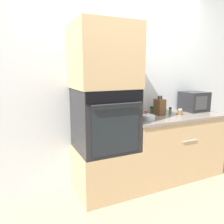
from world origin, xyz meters
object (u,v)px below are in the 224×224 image
at_px(microwave, 194,101).
at_px(condiment_jar_far, 147,114).
at_px(condiment_jar_mid, 170,111).
at_px(condiment_jar_back, 180,112).
at_px(knife_block, 160,107).
at_px(bowl, 148,117).
at_px(condiment_jar_near, 152,110).
at_px(wall_oven, 105,119).

xyz_separation_m(microwave, condiment_jar_far, (-0.86, -0.06, -0.10)).
relative_size(microwave, condiment_jar_mid, 3.41).
distance_m(condiment_jar_mid, condiment_jar_back, 0.13).
height_order(knife_block, bowl, knife_block).
bearing_deg(condiment_jar_near, condiment_jar_back, -43.14).
distance_m(wall_oven, condiment_jar_back, 1.09).
xyz_separation_m(knife_block, condiment_jar_far, (-0.24, -0.06, -0.07)).
xyz_separation_m(wall_oven, condiment_jar_back, (1.09, -0.02, 0.00)).
bearing_deg(condiment_jar_far, condiment_jar_back, -8.86).
distance_m(knife_block, condiment_jar_back, 0.28).
height_order(bowl, condiment_jar_back, condiment_jar_back).
xyz_separation_m(microwave, condiment_jar_near, (-0.65, 0.12, -0.10)).
bearing_deg(wall_oven, condiment_jar_far, 4.93).
bearing_deg(condiment_jar_back, bowl, -172.27).
relative_size(bowl, condiment_jar_far, 2.19).
bearing_deg(condiment_jar_mid, condiment_jar_far, 179.19).
distance_m(microwave, bowl, 0.96).
height_order(wall_oven, microwave, wall_oven).
xyz_separation_m(condiment_jar_near, condiment_jar_mid, (0.17, -0.19, 0.00)).
bearing_deg(condiment_jar_near, bowl, -130.09).
distance_m(wall_oven, condiment_jar_far, 0.61).
height_order(microwave, condiment_jar_mid, microwave).
bearing_deg(microwave, wall_oven, -175.57).
relative_size(bowl, condiment_jar_back, 2.02).
relative_size(condiment_jar_near, condiment_jar_far, 1.20).
xyz_separation_m(condiment_jar_far, condiment_jar_back, (0.48, -0.07, 0.00)).
bearing_deg(wall_oven, knife_block, 7.53).
xyz_separation_m(bowl, condiment_jar_far, (0.08, 0.15, 0.01)).
xyz_separation_m(bowl, condiment_jar_mid, (0.45, 0.15, 0.02)).
distance_m(condiment_jar_near, condiment_jar_mid, 0.25).
xyz_separation_m(microwave, knife_block, (-0.61, -0.00, -0.04)).
relative_size(wall_oven, condiment_jar_mid, 7.19).
bearing_deg(condiment_jar_near, wall_oven, -163.68).
bearing_deg(microwave, condiment_jar_back, -160.04).
xyz_separation_m(wall_oven, knife_block, (0.85, 0.11, 0.07)).
xyz_separation_m(microwave, bowl, (-0.93, -0.21, -0.11)).
relative_size(knife_block, condiment_jar_near, 2.83).
relative_size(knife_block, condiment_jar_far, 3.39).
bearing_deg(wall_oven, bowl, -10.63).
distance_m(knife_block, bowl, 0.39).
distance_m(knife_block, condiment_jar_near, 0.14).
bearing_deg(condiment_jar_mid, bowl, -162.09).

